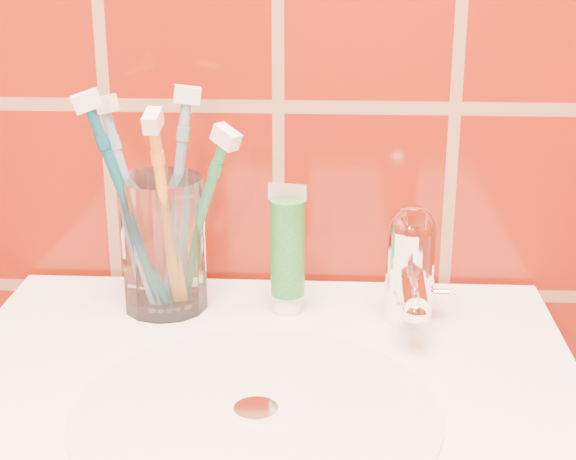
{
  "coord_description": "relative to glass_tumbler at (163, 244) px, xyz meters",
  "views": [
    {
      "loc": [
        0.06,
        0.29,
        1.22
      ],
      "look_at": [
        0.02,
        1.08,
        0.95
      ],
      "focal_mm": 55.0,
      "sensor_mm": 36.0,
      "label": 1
    }
  ],
  "objects": [
    {
      "name": "toothbrush_3",
      "position": [
        0.01,
        -0.03,
        0.04
      ],
      "size": [
        0.04,
        0.14,
        0.24
      ],
      "primitive_type": null,
      "rotation": [
        0.28,
        0.0,
        -0.06
      ],
      "color": "orange",
      "rests_on": "glass_tumbler"
    },
    {
      "name": "toothbrush_1",
      "position": [
        0.04,
        -0.01,
        0.03
      ],
      "size": [
        0.17,
        0.15,
        0.21
      ],
      "primitive_type": null,
      "rotation": [
        0.4,
        0.0,
        0.97
      ],
      "color": "#1E733F",
      "rests_on": "glass_tumbler"
    },
    {
      "name": "faucet",
      "position": [
        0.25,
        -0.02,
        -0.01
      ],
      "size": [
        0.05,
        0.11,
        0.12
      ],
      "color": "white",
      "rests_on": "pedestal_sink"
    },
    {
      "name": "glass_tumbler",
      "position": [
        0.0,
        0.0,
        0.0
      ],
      "size": [
        0.11,
        0.11,
        0.14
      ],
      "primitive_type": "cylinder",
      "rotation": [
        0.0,
        0.0,
        0.29
      ],
      "color": "white",
      "rests_on": "pedestal_sink"
    },
    {
      "name": "toothbrush_0",
      "position": [
        0.01,
        0.01,
        0.04
      ],
      "size": [
        0.07,
        0.07,
        0.23
      ],
      "primitive_type": null,
      "rotation": [
        0.14,
        0.0,
        1.78
      ],
      "color": "#679BB8",
      "rests_on": "glass_tumbler"
    },
    {
      "name": "toothbrush_2",
      "position": [
        -0.03,
        -0.02,
        0.04
      ],
      "size": [
        0.13,
        0.12,
        0.24
      ],
      "primitive_type": null,
      "rotation": [
        0.3,
        0.0,
        -1.24
      ],
      "color": "#0C5269",
      "rests_on": "glass_tumbler"
    },
    {
      "name": "toothbrush_4",
      "position": [
        -0.03,
        -0.0,
        0.04
      ],
      "size": [
        0.11,
        0.1,
        0.23
      ],
      "primitive_type": null,
      "rotation": [
        0.25,
        0.0,
        -1.9
      ],
      "color": "#75A8D0",
      "rests_on": "glass_tumbler"
    },
    {
      "name": "toothpaste_tube",
      "position": [
        0.13,
        -0.01,
        -0.01
      ],
      "size": [
        0.04,
        0.03,
        0.13
      ],
      "rotation": [
        0.0,
        0.0,
        -0.16
      ],
      "color": "white",
      "rests_on": "pedestal_sink"
    }
  ]
}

